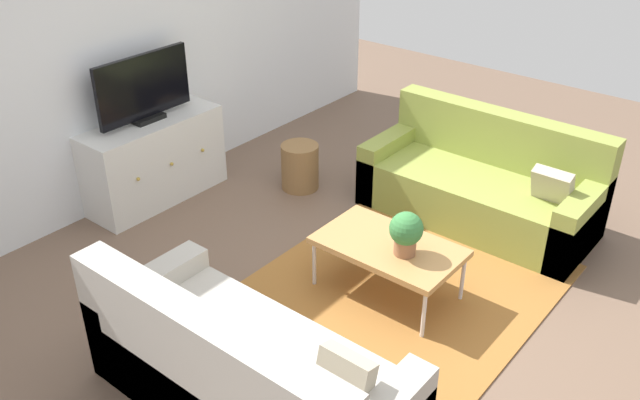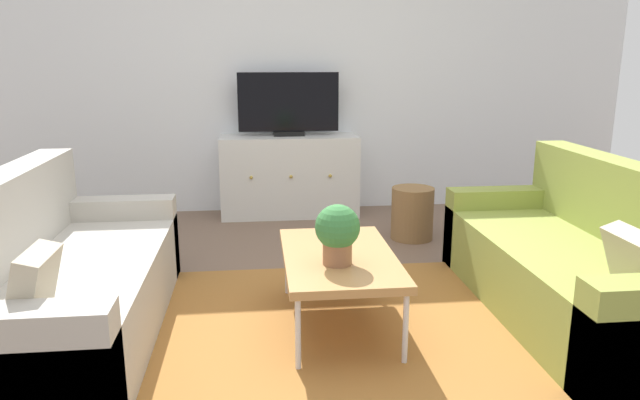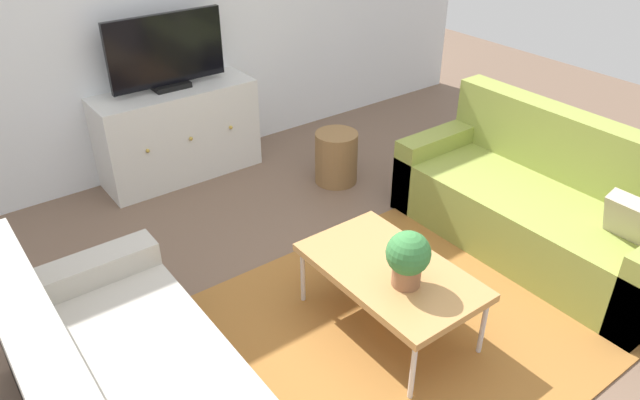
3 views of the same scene
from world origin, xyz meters
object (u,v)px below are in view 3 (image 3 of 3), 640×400
couch_right_side (546,207)px  flat_screen_tv (167,52)px  tv_console (178,133)px  coffee_table (390,272)px  potted_plant (408,257)px  wicker_basket (336,157)px

couch_right_side → flat_screen_tv: (-1.53, 2.39, 0.74)m
couch_right_side → tv_console: 2.82m
coffee_table → potted_plant: 0.25m
potted_plant → coffee_table: bearing=78.5°
couch_right_side → flat_screen_tv: 2.93m
potted_plant → couch_right_side: bearing=5.3°
potted_plant → flat_screen_tv: flat_screen_tv is taller
potted_plant → tv_console: tv_console is taller
coffee_table → couch_right_side: bearing=-0.6°
flat_screen_tv → wicker_basket: flat_screen_tv is taller
flat_screen_tv → wicker_basket: size_ratio=2.15×
couch_right_side → flat_screen_tv: size_ratio=2.09×
potted_plant → tv_console: size_ratio=0.25×
coffee_table → wicker_basket: wicker_basket is taller
couch_right_side → coffee_table: (-1.40, 0.01, 0.10)m
potted_plant → tv_console: bearing=92.2°
couch_right_side → potted_plant: 1.47m
flat_screen_tv → wicker_basket: 1.52m
potted_plant → wicker_basket: bearing=62.9°
coffee_table → wicker_basket: 1.72m
couch_right_side → potted_plant: (-1.43, -0.13, 0.30)m
couch_right_side → wicker_basket: bearing=111.0°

